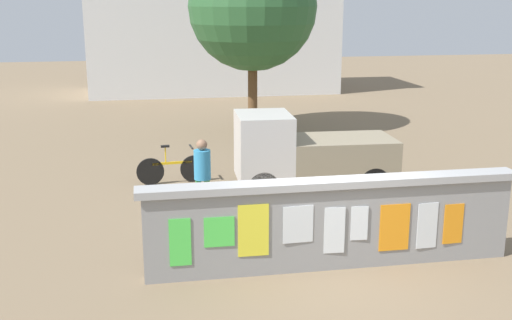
# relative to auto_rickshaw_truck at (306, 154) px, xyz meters

# --- Properties ---
(ground) EXTENTS (60.00, 60.00, 0.00)m
(ground) POSITION_rel_auto_rickshaw_truck_xyz_m (-0.66, 3.83, -0.90)
(ground) COLOR #7A664C
(poster_wall) EXTENTS (6.33, 0.42, 1.51)m
(poster_wall) POSITION_rel_auto_rickshaw_truck_xyz_m (-0.66, -4.17, -0.12)
(poster_wall) COLOR gray
(poster_wall) RESTS_ON ground
(auto_rickshaw_truck) EXTENTS (3.66, 1.66, 1.85)m
(auto_rickshaw_truck) POSITION_rel_auto_rickshaw_truck_xyz_m (0.00, 0.00, 0.00)
(auto_rickshaw_truck) COLOR black
(auto_rickshaw_truck) RESTS_ON ground
(motorcycle) EXTENTS (1.90, 0.56, 0.87)m
(motorcycle) POSITION_rel_auto_rickshaw_truck_xyz_m (-1.71, -2.81, -0.44)
(motorcycle) COLOR black
(motorcycle) RESTS_ON ground
(bicycle_near) EXTENTS (1.71, 0.44, 0.95)m
(bicycle_near) POSITION_rel_auto_rickshaw_truck_xyz_m (-3.00, 1.22, -0.54)
(bicycle_near) COLOR black
(bicycle_near) RESTS_ON ground
(bicycle_far) EXTENTS (1.71, 0.44, 0.95)m
(bicycle_far) POSITION_rel_auto_rickshaw_truck_xyz_m (1.06, -3.03, -0.54)
(bicycle_far) COLOR black
(bicycle_far) RESTS_ON ground
(person_walking) EXTENTS (0.44, 0.44, 1.62)m
(person_walking) POSITION_rel_auto_rickshaw_truck_xyz_m (-2.51, -1.30, 0.09)
(person_walking) COLOR #3F994C
(person_walking) RESTS_ON ground
(tree_roadside) EXTENTS (4.13, 4.13, 6.18)m
(tree_roadside) POSITION_rel_auto_rickshaw_truck_xyz_m (-0.04, 6.83, 3.20)
(tree_roadside) COLOR brown
(tree_roadside) RESTS_ON ground
(building_background) EXTENTS (11.82, 4.69, 5.70)m
(building_background) POSITION_rel_auto_rickshaw_truck_xyz_m (-0.22, 16.84, 1.97)
(building_background) COLOR silver
(building_background) RESTS_ON ground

